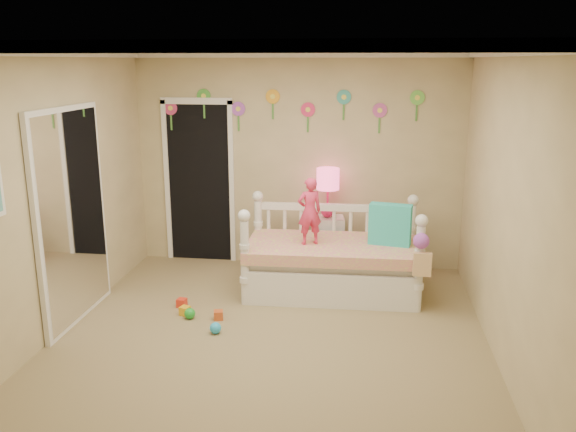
# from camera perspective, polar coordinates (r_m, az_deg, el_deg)

# --- Properties ---
(floor) EXTENTS (4.00, 4.50, 0.01)m
(floor) POSITION_cam_1_polar(r_m,az_deg,el_deg) (5.57, -1.87, -12.05)
(floor) COLOR #7F684C
(floor) RESTS_ON ground
(ceiling) EXTENTS (4.00, 4.50, 0.01)m
(ceiling) POSITION_cam_1_polar(r_m,az_deg,el_deg) (4.98, -2.13, 15.75)
(ceiling) COLOR white
(ceiling) RESTS_ON floor
(back_wall) EXTENTS (4.00, 0.01, 2.60)m
(back_wall) POSITION_cam_1_polar(r_m,az_deg,el_deg) (7.31, 0.93, 5.19)
(back_wall) COLOR tan
(back_wall) RESTS_ON floor
(left_wall) EXTENTS (0.01, 4.50, 2.60)m
(left_wall) POSITION_cam_1_polar(r_m,az_deg,el_deg) (5.79, -21.91, 1.59)
(left_wall) COLOR tan
(left_wall) RESTS_ON floor
(right_wall) EXTENTS (0.01, 4.50, 2.60)m
(right_wall) POSITION_cam_1_polar(r_m,az_deg,el_deg) (5.19, 20.36, 0.30)
(right_wall) COLOR tan
(right_wall) RESTS_ON floor
(crown_molding) EXTENTS (4.00, 4.50, 0.06)m
(crown_molding) POSITION_cam_1_polar(r_m,az_deg,el_deg) (4.98, -2.13, 15.41)
(crown_molding) COLOR white
(crown_molding) RESTS_ON ceiling
(daybed) EXTENTS (1.92, 1.06, 1.03)m
(daybed) POSITION_cam_1_polar(r_m,az_deg,el_deg) (6.56, 4.27, -3.04)
(daybed) COLOR white
(daybed) RESTS_ON floor
(pillow_turquoise) EXTENTS (0.47, 0.24, 0.45)m
(pillow_turquoise) POSITION_cam_1_polar(r_m,az_deg,el_deg) (6.49, 9.77, -0.81)
(pillow_turquoise) COLOR #26C1AF
(pillow_turquoise) RESTS_ON daybed
(pillow_lime) EXTENTS (0.42, 0.23, 0.37)m
(pillow_lime) POSITION_cam_1_polar(r_m,az_deg,el_deg) (6.54, 9.90, -1.03)
(pillow_lime) COLOR #83BD39
(pillow_lime) RESTS_ON daybed
(child) EXTENTS (0.32, 0.27, 0.73)m
(child) POSITION_cam_1_polar(r_m,az_deg,el_deg) (6.38, 2.08, 0.46)
(child) COLOR #ED3561
(child) RESTS_ON daybed
(nightstand) EXTENTS (0.44, 0.36, 0.67)m
(nightstand) POSITION_cam_1_polar(r_m,az_deg,el_deg) (7.30, 3.75, -2.65)
(nightstand) COLOR white
(nightstand) RESTS_ON floor
(table_lamp) EXTENTS (0.27, 0.27, 0.60)m
(table_lamp) POSITION_cam_1_polar(r_m,az_deg,el_deg) (7.12, 3.85, 2.98)
(table_lamp) COLOR #EC1F63
(table_lamp) RESTS_ON nightstand
(closet_doorway) EXTENTS (0.90, 0.04, 2.07)m
(closet_doorway) POSITION_cam_1_polar(r_m,az_deg,el_deg) (7.58, -8.53, 3.35)
(closet_doorway) COLOR black
(closet_doorway) RESTS_ON back_wall
(flower_decals) EXTENTS (3.40, 0.02, 0.50)m
(flower_decals) POSITION_cam_1_polar(r_m,az_deg,el_deg) (7.23, 0.22, 10.20)
(flower_decals) COLOR #B2668C
(flower_decals) RESTS_ON back_wall
(mirror_closet) EXTENTS (0.07, 1.30, 2.10)m
(mirror_closet) POSITION_cam_1_polar(r_m,az_deg,el_deg) (6.09, -20.00, -0.06)
(mirror_closet) COLOR white
(mirror_closet) RESTS_ON left_wall
(hanging_bag) EXTENTS (0.20, 0.16, 0.36)m
(hanging_bag) POSITION_cam_1_polar(r_m,az_deg,el_deg) (6.05, 12.60, -3.77)
(hanging_bag) COLOR beige
(hanging_bag) RESTS_ON daybed
(toy_scatter) EXTENTS (1.13, 1.47, 0.11)m
(toy_scatter) POSITION_cam_1_polar(r_m,az_deg,el_deg) (6.08, -7.47, -9.22)
(toy_scatter) COLOR #996666
(toy_scatter) RESTS_ON floor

